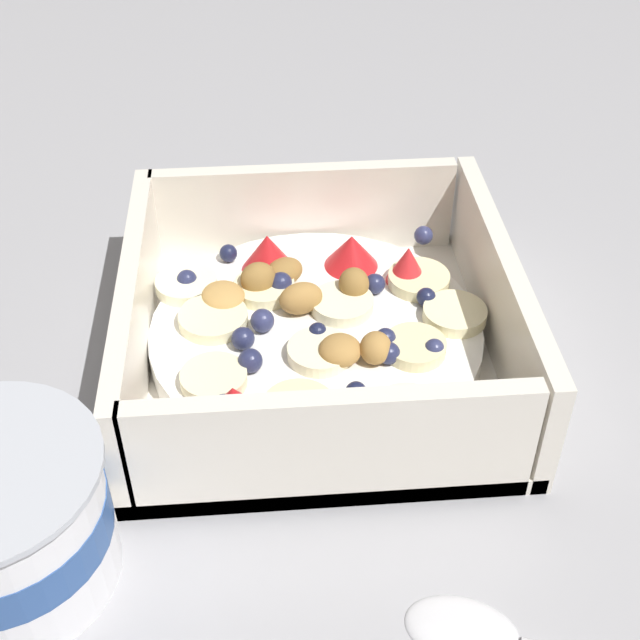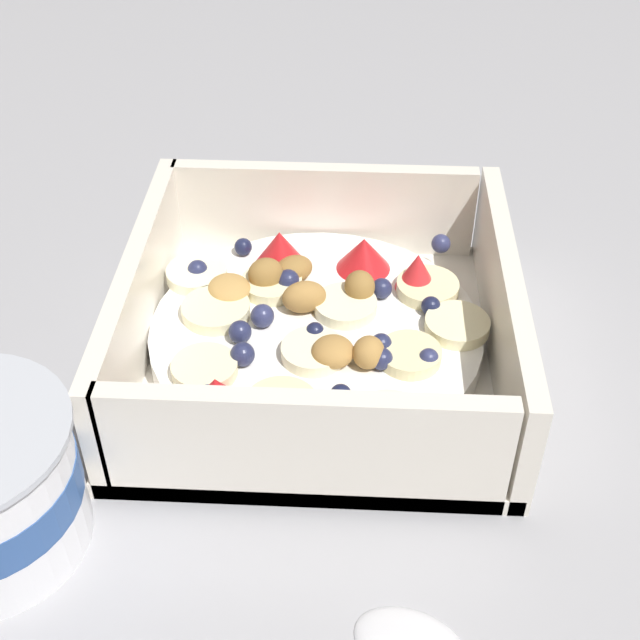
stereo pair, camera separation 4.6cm
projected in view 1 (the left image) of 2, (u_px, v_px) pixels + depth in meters
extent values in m
plane|color=#9E9EA3|center=(314.00, 345.00, 0.49)|extent=(2.40, 2.40, 0.00)
cube|color=white|center=(320.00, 354.00, 0.48)|extent=(0.21, 0.21, 0.01)
cube|color=white|center=(498.00, 305.00, 0.47)|extent=(0.21, 0.01, 0.07)
cube|color=white|center=(137.00, 323.00, 0.45)|extent=(0.21, 0.01, 0.07)
cube|color=white|center=(337.00, 451.00, 0.39)|extent=(0.01, 0.19, 0.07)
cube|color=white|center=(308.00, 215.00, 0.54)|extent=(0.01, 0.19, 0.07)
cylinder|color=white|center=(320.00, 337.00, 0.47)|extent=(0.18, 0.18, 0.02)
cylinder|color=#F7EFC6|center=(409.00, 413.00, 0.41)|extent=(0.04, 0.04, 0.01)
cylinder|color=beige|center=(415.00, 347.00, 0.45)|extent=(0.04, 0.04, 0.01)
cylinder|color=beige|center=(299.00, 409.00, 0.41)|extent=(0.05, 0.05, 0.01)
cylinder|color=#F7EFC6|center=(327.00, 351.00, 0.44)|extent=(0.04, 0.04, 0.01)
cylinder|color=#F7EFC6|center=(186.00, 284.00, 0.49)|extent=(0.05, 0.05, 0.01)
cylinder|color=#F4EAB7|center=(264.00, 288.00, 0.49)|extent=(0.05, 0.05, 0.01)
cylinder|color=#F7EFC6|center=(343.00, 307.00, 0.47)|extent=(0.05, 0.05, 0.01)
cylinder|color=beige|center=(419.00, 279.00, 0.49)|extent=(0.05, 0.05, 0.01)
cylinder|color=#F4EAB7|center=(213.00, 319.00, 0.47)|extent=(0.04, 0.04, 0.01)
cylinder|color=#F4EAB7|center=(214.00, 379.00, 0.43)|extent=(0.05, 0.05, 0.01)
cylinder|color=#F4EAB7|center=(455.00, 314.00, 0.47)|extent=(0.04, 0.04, 0.01)
cone|color=red|center=(234.00, 404.00, 0.41)|extent=(0.04, 0.04, 0.02)
cone|color=red|center=(408.00, 264.00, 0.49)|extent=(0.03, 0.03, 0.02)
cone|color=red|center=(268.00, 253.00, 0.50)|extent=(0.05, 0.05, 0.02)
cone|color=red|center=(351.00, 251.00, 0.50)|extent=(0.04, 0.04, 0.02)
sphere|color=navy|center=(423.00, 235.00, 0.52)|extent=(0.01, 0.01, 0.01)
sphere|color=#191E3D|center=(356.00, 392.00, 0.42)|extent=(0.01, 0.01, 0.01)
sphere|color=#23284C|center=(385.00, 338.00, 0.45)|extent=(0.01, 0.01, 0.01)
sphere|color=#191E3D|center=(317.00, 332.00, 0.45)|extent=(0.01, 0.01, 0.01)
sphere|color=#23284C|center=(389.00, 353.00, 0.44)|extent=(0.01, 0.01, 0.01)
sphere|color=navy|center=(224.00, 406.00, 0.41)|extent=(0.01, 0.01, 0.01)
sphere|color=#23284C|center=(281.00, 283.00, 0.48)|extent=(0.01, 0.01, 0.01)
sphere|color=navy|center=(434.00, 349.00, 0.44)|extent=(0.01, 0.01, 0.01)
sphere|color=navy|center=(257.00, 279.00, 0.49)|extent=(0.01, 0.01, 0.01)
sphere|color=#191E3D|center=(228.00, 253.00, 0.51)|extent=(0.01, 0.01, 0.01)
sphere|color=#23284C|center=(375.00, 284.00, 0.49)|extent=(0.01, 0.01, 0.01)
sphere|color=#191E3D|center=(427.00, 302.00, 0.47)|extent=(0.01, 0.01, 0.01)
sphere|color=#23284C|center=(243.00, 339.00, 0.45)|extent=(0.01, 0.01, 0.01)
sphere|color=#23284C|center=(250.00, 361.00, 0.43)|extent=(0.01, 0.01, 0.01)
sphere|color=#23284C|center=(187.00, 280.00, 0.49)|extent=(0.01, 0.01, 0.01)
sphere|color=navy|center=(262.00, 321.00, 0.46)|extent=(0.01, 0.01, 0.01)
ellipsoid|color=olive|center=(284.00, 271.00, 0.49)|extent=(0.03, 0.03, 0.01)
ellipsoid|color=tan|center=(223.00, 296.00, 0.48)|extent=(0.03, 0.03, 0.01)
ellipsoid|color=#AD7F42|center=(340.00, 350.00, 0.44)|extent=(0.03, 0.03, 0.01)
ellipsoid|color=#AD7F42|center=(301.00, 296.00, 0.47)|extent=(0.02, 0.03, 0.02)
ellipsoid|color=olive|center=(354.00, 284.00, 0.48)|extent=(0.02, 0.02, 0.02)
ellipsoid|color=olive|center=(258.00, 279.00, 0.48)|extent=(0.02, 0.02, 0.02)
ellipsoid|color=#AD7F42|center=(376.00, 348.00, 0.44)|extent=(0.02, 0.02, 0.02)
ellipsoid|color=silver|center=(463.00, 625.00, 0.35)|extent=(0.05, 0.06, 0.01)
cylinder|color=white|center=(0.00, 524.00, 0.36)|extent=(0.09, 0.09, 0.07)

